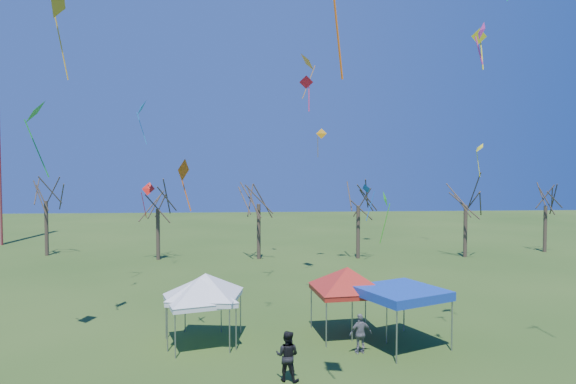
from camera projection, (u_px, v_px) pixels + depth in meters
name	position (u px, v px, depth m)	size (l,w,h in m)	color
ground	(333.00, 374.00, 19.10)	(140.00, 140.00, 0.00)	#294B18
tree_0	(45.00, 181.00, 44.56)	(3.83, 3.83, 8.44)	#3D2D21
tree_1	(157.00, 190.00, 42.60)	(3.42, 3.42, 7.54)	#3D2D21
tree_2	(259.00, 184.00, 42.91)	(3.71, 3.71, 8.18)	#3D2D21
tree_3	(358.00, 187.00, 43.20)	(3.59, 3.59, 7.91)	#3D2D21
tree_4	(466.00, 187.00, 43.83)	(3.58, 3.58, 7.89)	#3D2D21
tree_5	(546.00, 189.00, 46.50)	(3.39, 3.39, 7.46)	#3D2D21
tent_white_west	(200.00, 282.00, 22.18)	(3.66, 3.66, 3.39)	gray
tent_white_mid	(206.00, 278.00, 22.53)	(3.94, 3.94, 3.52)	gray
tent_red	(347.00, 272.00, 23.40)	(4.11, 4.11, 3.65)	gray
tent_blue	(401.00, 293.00, 22.02)	(4.22, 4.22, 2.51)	gray
person_grey	(361.00, 334.00, 21.21)	(0.97, 0.40, 1.65)	slate
person_dark	(287.00, 356.00, 18.50)	(0.88, 0.69, 1.81)	black
kite_25	(481.00, 32.00, 17.48)	(0.31, 0.65, 1.44)	#FB3797
kite_1	(183.00, 171.00, 22.42)	(0.64, 1.03, 2.33)	#E05A0B
kite_14	(35.00, 112.00, 21.17)	(1.19, 1.46, 3.28)	#17961C
kite_11	(308.00, 62.00, 33.68)	(1.03, 1.47, 3.10)	orange
kite_13	(148.00, 189.00, 41.28)	(1.23, 0.91, 2.92)	red
kite_2	(141.00, 108.00, 38.38)	(0.97, 1.46, 3.38)	#158FE7
kite_12	(480.00, 148.00, 41.81)	(0.69, 0.96, 2.80)	#FFF31A
kite_22	(367.00, 190.00, 41.82)	(1.08, 1.14, 3.00)	blue
kite_17	(386.00, 200.00, 27.76)	(0.70, 0.97, 2.86)	green
kite_9	(479.00, 38.00, 20.11)	(0.64, 0.31, 1.64)	yellow
kite_8	(57.00, 5.00, 21.74)	(0.71, 1.33, 3.79)	gold
kite_18	(306.00, 83.00, 27.75)	(0.79, 0.46, 1.97)	red
kite_19	(321.00, 134.00, 40.78)	(0.88, 0.61, 2.32)	orange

